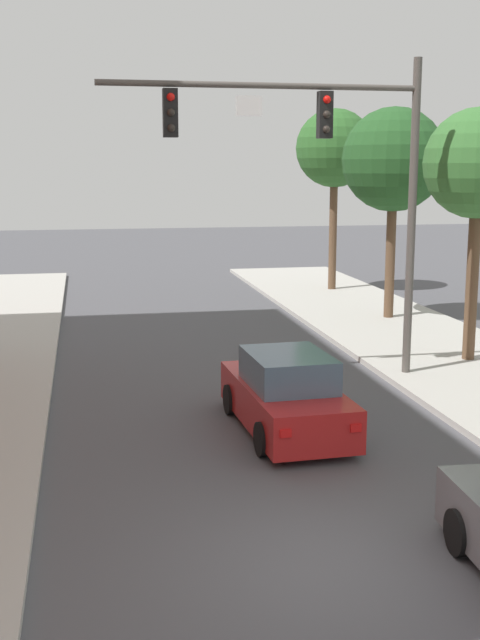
% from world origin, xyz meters
% --- Properties ---
extents(ground_plane, '(120.00, 120.00, 0.00)m').
position_xyz_m(ground_plane, '(0.00, 0.00, 0.00)').
color(ground_plane, '#4C4C51').
extents(traffic_signal_mast, '(7.50, 0.38, 7.50)m').
position_xyz_m(traffic_signal_mast, '(2.44, 8.91, 5.38)').
color(traffic_signal_mast, '#514C47').
rests_on(traffic_signal_mast, sidewalk_right).
extents(car_lead_red, '(1.98, 4.31, 1.60)m').
position_xyz_m(car_lead_red, '(0.66, 5.49, 0.72)').
color(car_lead_red, '#B21E1E').
rests_on(car_lead_red, ground).
extents(street_tree_second, '(2.81, 2.81, 6.50)m').
position_xyz_m(street_tree_second, '(6.76, 9.91, 5.19)').
color(street_tree_second, brown).
rests_on(street_tree_second, sidewalk_right).
extents(street_tree_third, '(3.40, 3.40, 6.95)m').
position_xyz_m(street_tree_third, '(6.93, 16.07, 5.36)').
color(street_tree_third, brown).
rests_on(street_tree_third, sidewalk_right).
extents(street_tree_farthest, '(3.15, 3.15, 7.34)m').
position_xyz_m(street_tree_farthest, '(6.99, 22.62, 5.86)').
color(street_tree_farthest, brown).
rests_on(street_tree_farthest, sidewalk_right).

